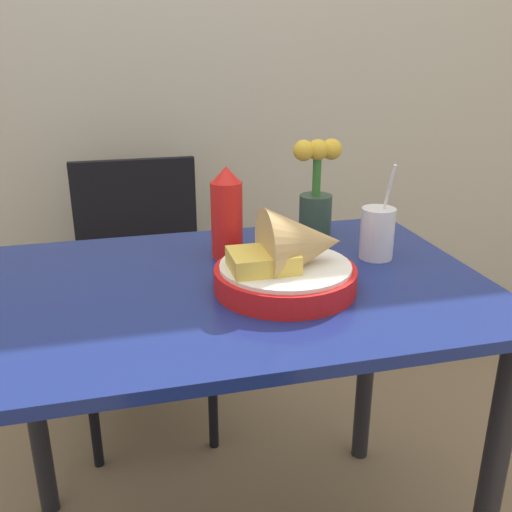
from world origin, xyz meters
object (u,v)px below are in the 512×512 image
Objects in this scene: flower_vase at (316,194)px; chair_far_window at (141,270)px; food_basket at (292,262)px; drink_cup at (377,235)px; ketchup_bottle at (227,214)px.

chair_far_window is at bearing 129.95° from flower_vase.
food_basket is (0.26, -0.78, 0.30)m from chair_far_window.
food_basket is 0.27m from drink_cup.
ketchup_bottle is at bearing -163.79° from flower_vase.
drink_cup is at bearing -60.80° from flower_vase.
ketchup_bottle is (0.18, -0.56, 0.34)m from chair_far_window.
drink_cup reaches higher than ketchup_bottle.
drink_cup is 0.19m from flower_vase.
flower_vase reaches higher than drink_cup.
food_basket is at bearing -71.29° from chair_far_window.
ketchup_bottle is at bearing 164.17° from drink_cup.
drink_cup is (0.33, -0.09, -0.05)m from ketchup_bottle.
flower_vase reaches higher than food_basket.
chair_far_window is at bearing 108.71° from food_basket.
flower_vase is (-0.09, 0.16, 0.06)m from drink_cup.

